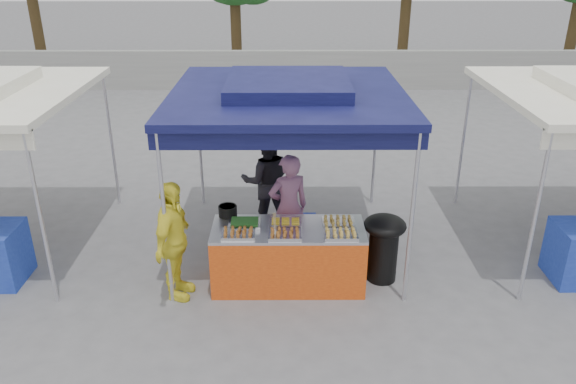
{
  "coord_description": "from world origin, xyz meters",
  "views": [
    {
      "loc": [
        -0.03,
        -6.59,
        4.25
      ],
      "look_at": [
        0.0,
        0.6,
        1.05
      ],
      "focal_mm": 35.0,
      "sensor_mm": 36.0,
      "label": 1
    }
  ],
  "objects_px": {
    "vendor_table": "(288,256)",
    "vendor_woman": "(289,208)",
    "cooking_pot": "(228,211)",
    "wok_burner": "(384,242)",
    "helper_man": "(266,181)",
    "customer_person": "(173,242)"
  },
  "relations": [
    {
      "from": "vendor_table",
      "to": "helper_man",
      "type": "xyz_separation_m",
      "value": [
        -0.34,
        1.63,
        0.4
      ]
    },
    {
      "from": "vendor_woman",
      "to": "wok_burner",
      "type": "bearing_deg",
      "value": 136.17
    },
    {
      "from": "vendor_table",
      "to": "helper_man",
      "type": "bearing_deg",
      "value": 101.62
    },
    {
      "from": "wok_burner",
      "to": "customer_person",
      "type": "relative_size",
      "value": 0.6
    },
    {
      "from": "cooking_pot",
      "to": "vendor_woman",
      "type": "height_order",
      "value": "vendor_woman"
    },
    {
      "from": "wok_burner",
      "to": "customer_person",
      "type": "distance_m",
      "value": 2.77
    },
    {
      "from": "vendor_woman",
      "to": "customer_person",
      "type": "distance_m",
      "value": 1.75
    },
    {
      "from": "cooking_pot",
      "to": "vendor_table",
      "type": "bearing_deg",
      "value": -23.58
    },
    {
      "from": "vendor_table",
      "to": "customer_person",
      "type": "height_order",
      "value": "customer_person"
    },
    {
      "from": "cooking_pot",
      "to": "customer_person",
      "type": "height_order",
      "value": "customer_person"
    },
    {
      "from": "vendor_table",
      "to": "customer_person",
      "type": "bearing_deg",
      "value": -169.09
    },
    {
      "from": "cooking_pot",
      "to": "vendor_woman",
      "type": "distance_m",
      "value": 0.9
    },
    {
      "from": "vendor_woman",
      "to": "customer_person",
      "type": "xyz_separation_m",
      "value": [
        -1.46,
        -0.98,
        0.0
      ]
    },
    {
      "from": "cooking_pot",
      "to": "customer_person",
      "type": "xyz_separation_m",
      "value": [
        -0.63,
        -0.64,
        -0.12
      ]
    },
    {
      "from": "vendor_woman",
      "to": "vendor_table",
      "type": "bearing_deg",
      "value": 70.14
    },
    {
      "from": "vendor_table",
      "to": "vendor_woman",
      "type": "distance_m",
      "value": 0.79
    },
    {
      "from": "cooking_pot",
      "to": "helper_man",
      "type": "distance_m",
      "value": 1.37
    },
    {
      "from": "wok_burner",
      "to": "helper_man",
      "type": "distance_m",
      "value": 2.24
    },
    {
      "from": "wok_burner",
      "to": "vendor_woman",
      "type": "relative_size",
      "value": 0.6
    },
    {
      "from": "wok_burner",
      "to": "vendor_table",
      "type": "bearing_deg",
      "value": -165.18
    },
    {
      "from": "wok_burner",
      "to": "customer_person",
      "type": "xyz_separation_m",
      "value": [
        -2.73,
        -0.39,
        0.24
      ]
    },
    {
      "from": "helper_man",
      "to": "cooking_pot",
      "type": "bearing_deg",
      "value": 62.21
    }
  ]
}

